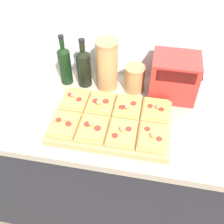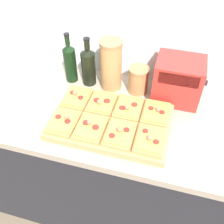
% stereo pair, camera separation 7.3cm
% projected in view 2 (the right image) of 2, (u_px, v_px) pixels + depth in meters
% --- Properties ---
extents(wall_back, '(6.00, 0.06, 2.50)m').
position_uv_depth(wall_back, '(134.00, 17.00, 1.33)').
color(wall_back, silver).
rests_on(wall_back, ground_plane).
extents(kitchen_counter, '(2.63, 0.67, 0.91)m').
position_uv_depth(kitchen_counter, '(115.00, 163.00, 1.64)').
color(kitchen_counter, '#232328').
rests_on(kitchen_counter, ground_plane).
extents(cutting_board, '(0.56, 0.36, 0.03)m').
position_uv_depth(cutting_board, '(110.00, 122.00, 1.25)').
color(cutting_board, tan).
rests_on(cutting_board, kitchen_counter).
extents(pizza_slice_back_left, '(0.12, 0.16, 0.05)m').
position_uv_depth(pizza_slice_back_left, '(77.00, 98.00, 1.32)').
color(pizza_slice_back_left, tan).
rests_on(pizza_slice_back_left, cutting_board).
extents(pizza_slice_back_midleft, '(0.12, 0.16, 0.05)m').
position_uv_depth(pizza_slice_back_midleft, '(102.00, 103.00, 1.30)').
color(pizza_slice_back_midleft, tan).
rests_on(pizza_slice_back_midleft, cutting_board).
extents(pizza_slice_back_midright, '(0.12, 0.16, 0.05)m').
position_uv_depth(pizza_slice_back_midright, '(128.00, 108.00, 1.27)').
color(pizza_slice_back_midright, tan).
rests_on(pizza_slice_back_midright, cutting_board).
extents(pizza_slice_back_right, '(0.12, 0.16, 0.05)m').
position_uv_depth(pizza_slice_back_right, '(156.00, 113.00, 1.25)').
color(pizza_slice_back_right, tan).
rests_on(pizza_slice_back_right, cutting_board).
extents(pizza_slice_front_left, '(0.12, 0.16, 0.05)m').
position_uv_depth(pizza_slice_front_left, '(63.00, 122.00, 1.20)').
color(pizza_slice_front_left, tan).
rests_on(pizza_slice_front_left, cutting_board).
extents(pizza_slice_front_midleft, '(0.12, 0.16, 0.05)m').
position_uv_depth(pizza_slice_front_midleft, '(91.00, 127.00, 1.18)').
color(pizza_slice_front_midleft, tan).
rests_on(pizza_slice_front_midleft, cutting_board).
extents(pizza_slice_front_midright, '(0.12, 0.16, 0.05)m').
position_uv_depth(pizza_slice_front_midright, '(120.00, 134.00, 1.15)').
color(pizza_slice_front_midright, tan).
rests_on(pizza_slice_front_midright, cutting_board).
extents(pizza_slice_front_right, '(0.12, 0.16, 0.05)m').
position_uv_depth(pizza_slice_front_right, '(150.00, 140.00, 1.13)').
color(pizza_slice_front_right, tan).
rests_on(pizza_slice_front_right, cutting_board).
extents(olive_oil_bottle, '(0.07, 0.07, 0.29)m').
position_uv_depth(olive_oil_bottle, '(70.00, 62.00, 1.43)').
color(olive_oil_bottle, black).
rests_on(olive_oil_bottle, kitchen_counter).
extents(wine_bottle, '(0.08, 0.08, 0.28)m').
position_uv_depth(wine_bottle, '(88.00, 66.00, 1.41)').
color(wine_bottle, black).
rests_on(wine_bottle, kitchen_counter).
extents(grain_jar_tall, '(0.12, 0.12, 0.28)m').
position_uv_depth(grain_jar_tall, '(111.00, 65.00, 1.37)').
color(grain_jar_tall, '#AD7F4C').
rests_on(grain_jar_tall, kitchen_counter).
extents(grain_jar_short, '(0.11, 0.11, 0.15)m').
position_uv_depth(grain_jar_short, '(138.00, 80.00, 1.38)').
color(grain_jar_short, '#AD7F4C').
rests_on(grain_jar_short, kitchen_counter).
extents(toaster_oven, '(0.26, 0.19, 0.23)m').
position_uv_depth(toaster_oven, '(178.00, 80.00, 1.32)').
color(toaster_oven, red).
rests_on(toaster_oven, kitchen_counter).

